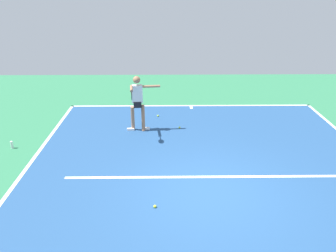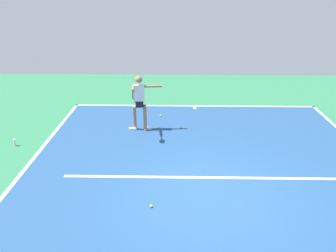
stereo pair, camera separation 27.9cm
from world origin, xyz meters
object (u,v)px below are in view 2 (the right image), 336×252
(tennis_ball_near_service_line, at_px, (181,128))
(water_bottle, at_px, (15,143))
(tennis_player, at_px, (139,99))
(tennis_ball_centre_court, at_px, (151,206))
(tennis_ball_near_player, at_px, (161,116))

(tennis_ball_near_service_line, relative_size, water_bottle, 0.30)
(tennis_player, bearing_deg, tennis_ball_centre_court, 92.98)
(tennis_ball_centre_court, distance_m, tennis_ball_near_player, 5.39)
(tennis_ball_near_service_line, distance_m, water_bottle, 5.13)
(tennis_ball_centre_court, height_order, tennis_ball_near_service_line, same)
(tennis_ball_centre_court, xyz_separation_m, tennis_ball_near_player, (0.02, -5.39, 0.00))
(tennis_player, height_order, tennis_ball_near_player, tennis_player)
(tennis_ball_near_service_line, bearing_deg, tennis_player, 6.34)
(tennis_ball_centre_court, xyz_separation_m, tennis_ball_near_service_line, (-0.71, -4.30, 0.00))
(tennis_ball_near_service_line, distance_m, tennis_ball_near_player, 1.31)
(water_bottle, bearing_deg, tennis_ball_near_player, -149.29)
(tennis_player, height_order, water_bottle, tennis_player)
(tennis_player, xyz_separation_m, tennis_ball_near_player, (-0.61, -1.24, -1.02))
(tennis_ball_centre_court, bearing_deg, tennis_player, -81.41)
(tennis_player, relative_size, tennis_ball_near_player, 27.43)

